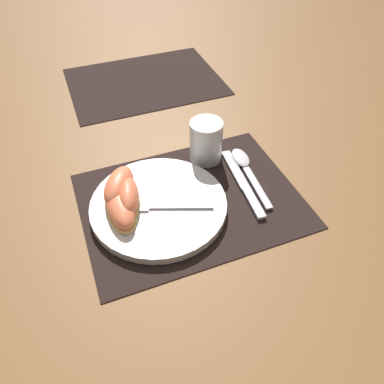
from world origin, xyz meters
The scene contains 11 objects.
ground_plane centered at (0.00, 0.00, 0.00)m, with size 3.00×3.00×0.00m, color brown.
placemat centered at (0.00, 0.00, 0.00)m, with size 0.42×0.31×0.00m.
placemat_far centered at (0.05, 0.48, 0.00)m, with size 0.42×0.31×0.00m.
plate centered at (-0.06, 0.00, 0.01)m, with size 0.26×0.26×0.02m.
juice_glass centered at (0.08, 0.11, 0.04)m, with size 0.07×0.07×0.09m.
knife centered at (0.11, 0.00, 0.01)m, with size 0.04×0.20×0.01m.
spoon centered at (0.14, 0.05, 0.01)m, with size 0.04×0.19×0.01m.
fork centered at (-0.08, -0.01, 0.02)m, with size 0.18×0.09×0.00m.
citrus_wedge_0 centered at (-0.13, 0.05, 0.04)m, with size 0.10×0.12×0.04m.
citrus_wedge_1 centered at (-0.12, 0.02, 0.04)m, with size 0.06×0.10×0.04m.
citrus_wedge_2 centered at (-0.13, 0.01, 0.03)m, with size 0.06×0.13×0.03m.
Camera 1 is at (-0.18, -0.47, 0.53)m, focal length 35.00 mm.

